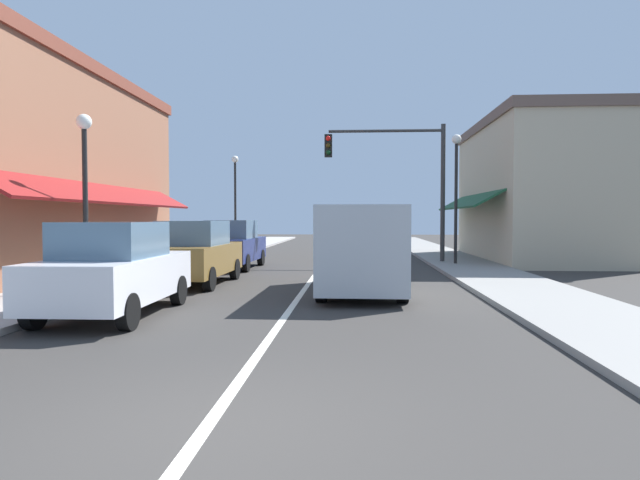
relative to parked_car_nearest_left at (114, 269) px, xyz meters
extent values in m
plane|color=#33302D|center=(3.21, 12.57, -0.88)|extent=(80.00, 80.00, 0.00)
cube|color=#A39E99|center=(-2.29, 12.57, -0.82)|extent=(2.60, 56.00, 0.12)
cube|color=gray|center=(8.71, 12.57, -0.82)|extent=(2.60, 56.00, 0.12)
cube|color=silver|center=(3.21, 12.57, -0.88)|extent=(0.14, 52.00, 0.01)
cube|color=#8E5B42|center=(-5.95, 6.57, 2.28)|extent=(4.73, 14.00, 6.32)
cube|color=brown|center=(-5.95, 6.57, 5.64)|extent=(4.93, 14.20, 0.40)
cube|color=slate|center=(-3.65, 6.57, 0.52)|extent=(0.08, 10.64, 1.80)
cube|color=maroon|center=(-3.04, 6.57, 1.72)|extent=(1.27, 11.76, 0.73)
cube|color=slate|center=(-3.65, 3.49, 3.67)|extent=(0.08, 1.10, 1.30)
cube|color=slate|center=(-3.65, 9.65, 3.67)|extent=(0.08, 1.10, 1.30)
cube|color=#BCAD8E|center=(12.45, 14.57, 1.96)|extent=(4.89, 10.00, 5.69)
cube|color=brown|center=(12.45, 14.57, 5.01)|extent=(5.09, 10.20, 0.40)
cube|color=slate|center=(10.07, 14.57, 0.52)|extent=(0.08, 7.60, 1.80)
cube|color=#194C2D|center=(9.46, 14.57, 1.72)|extent=(1.27, 8.40, 0.73)
cube|color=slate|center=(10.07, 12.37, 3.22)|extent=(0.08, 1.10, 1.30)
cube|color=slate|center=(10.07, 16.77, 3.22)|extent=(0.08, 1.10, 1.30)
cube|color=silver|center=(0.00, 0.03, -0.17)|extent=(1.79, 4.13, 0.80)
cube|color=slate|center=(0.00, -0.07, 0.56)|extent=(1.55, 2.02, 0.66)
cylinder|color=black|center=(-0.81, 1.37, -0.57)|extent=(0.21, 0.62, 0.62)
cylinder|color=black|center=(0.77, 1.39, -0.57)|extent=(0.21, 0.62, 0.62)
cylinder|color=black|center=(-0.77, -1.34, -0.57)|extent=(0.21, 0.62, 0.62)
cylinder|color=black|center=(0.81, -1.31, -0.57)|extent=(0.21, 0.62, 0.62)
cube|color=brown|center=(0.09, 4.94, -0.17)|extent=(1.79, 4.13, 0.80)
cube|color=slate|center=(0.08, 4.84, 0.56)|extent=(1.56, 2.03, 0.66)
cylinder|color=black|center=(-0.68, 6.31, -0.57)|extent=(0.21, 0.62, 0.62)
cylinder|color=black|center=(0.90, 6.28, -0.57)|extent=(0.21, 0.62, 0.62)
cylinder|color=black|center=(-0.73, 3.60, -0.57)|extent=(0.21, 0.62, 0.62)
cylinder|color=black|center=(0.85, 3.57, -0.57)|extent=(0.21, 0.62, 0.62)
cube|color=navy|center=(0.04, 9.84, -0.17)|extent=(1.81, 4.14, 0.80)
cube|color=slate|center=(0.03, 9.74, 0.56)|extent=(1.56, 2.03, 0.66)
cylinder|color=black|center=(-0.73, 11.21, -0.57)|extent=(0.21, 0.62, 0.62)
cylinder|color=black|center=(0.86, 11.18, -0.57)|extent=(0.21, 0.62, 0.62)
cylinder|color=black|center=(-0.78, 8.50, -0.57)|extent=(0.21, 0.62, 0.62)
cylinder|color=black|center=(0.80, 8.47, -0.57)|extent=(0.21, 0.62, 0.62)
cube|color=#B2B7BC|center=(4.69, 3.51, 0.29)|extent=(2.03, 5.03, 1.90)
cube|color=slate|center=(4.72, 5.91, 0.72)|extent=(1.73, 0.30, 0.84)
cube|color=black|center=(4.72, 6.09, -0.40)|extent=(1.86, 0.23, 0.24)
cylinder|color=black|center=(3.83, 5.07, -0.52)|extent=(0.25, 0.72, 0.72)
cylinder|color=black|center=(5.59, 5.04, -0.52)|extent=(0.25, 0.72, 0.72)
cylinder|color=black|center=(3.78, 1.97, -0.52)|extent=(0.25, 0.72, 0.72)
cylinder|color=black|center=(5.55, 1.94, -0.52)|extent=(0.25, 0.72, 0.72)
cylinder|color=#333333|center=(8.01, 12.25, 1.91)|extent=(0.18, 0.18, 5.59)
cylinder|color=#333333|center=(5.73, 12.25, 4.46)|extent=(4.57, 0.12, 0.12)
cube|color=black|center=(3.44, 12.07, 3.86)|extent=(0.30, 0.24, 0.90)
sphere|color=red|center=(3.44, 11.94, 4.14)|extent=(0.20, 0.20, 0.20)
sphere|color=#3D2D0C|center=(3.44, 11.94, 3.86)|extent=(0.20, 0.20, 0.20)
sphere|color=#0C3316|center=(3.44, 11.94, 3.58)|extent=(0.20, 0.20, 0.20)
cylinder|color=black|center=(-1.86, 2.63, 1.09)|extent=(0.12, 0.12, 3.93)
sphere|color=white|center=(-1.86, 2.63, 3.23)|extent=(0.36, 0.36, 0.36)
cylinder|color=black|center=(8.34, 11.19, 1.45)|extent=(0.12, 0.12, 4.65)
sphere|color=white|center=(8.34, 11.19, 3.95)|extent=(0.36, 0.36, 0.36)
cylinder|color=black|center=(-1.82, 18.78, 1.51)|extent=(0.12, 0.12, 4.78)
sphere|color=white|center=(-1.82, 18.78, 4.08)|extent=(0.36, 0.36, 0.36)
camera|label=1|loc=(4.51, -10.02, 0.96)|focal=30.89mm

